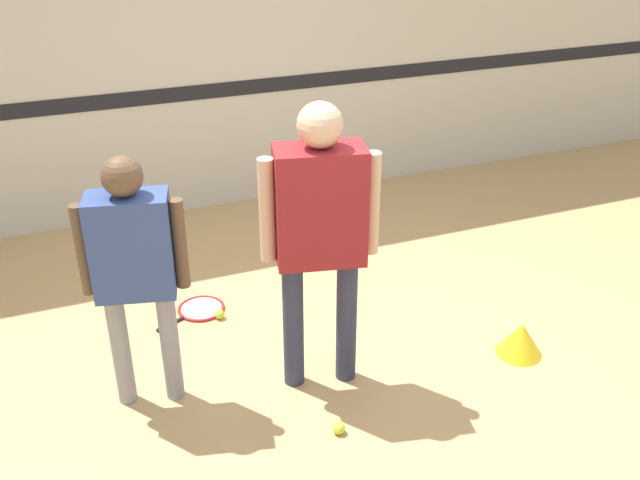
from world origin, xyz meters
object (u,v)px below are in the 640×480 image
person_student_left (133,259)px  tennis_ball_stray_left (219,314)px  person_instructor (320,221)px  racket_spare_on_floor (199,309)px  tennis_ball_near_instructor (339,428)px  tennis_ball_by_spare_racket (170,291)px  training_cone (521,339)px

person_student_left → tennis_ball_stray_left: (0.55, 0.63, -0.86)m
person_instructor → racket_spare_on_floor: size_ratio=3.05×
person_instructor → racket_spare_on_floor: 1.48m
person_student_left → tennis_ball_near_instructor: size_ratio=21.78×
tennis_ball_by_spare_racket → tennis_ball_stray_left: bearing=-59.6°
person_instructor → racket_spare_on_floor: (-0.49, 0.97, -1.01)m
tennis_ball_stray_left → training_cone: training_cone is taller
person_instructor → training_cone: (1.22, -0.22, -0.92)m
person_instructor → tennis_ball_stray_left: 1.35m
person_student_left → racket_spare_on_floor: 1.25m
tennis_ball_by_spare_racket → training_cone: size_ratio=0.23×
racket_spare_on_floor → tennis_ball_near_instructor: size_ratio=8.21×
tennis_ball_stray_left → training_cone: size_ratio=0.23×
person_student_left → tennis_ball_near_instructor: bearing=-23.4°
person_instructor → person_student_left: (-0.94, 0.19, -0.13)m
tennis_ball_near_instructor → training_cone: bearing=10.4°
person_instructor → training_cone: person_instructor is taller
person_instructor → racket_spare_on_floor: bearing=129.4°
tennis_ball_stray_left → person_instructor: bearing=-64.8°
racket_spare_on_floor → tennis_ball_stray_left: size_ratio=8.21×
tennis_ball_near_instructor → training_cone: training_cone is taller
racket_spare_on_floor → tennis_ball_stray_left: (0.10, -0.14, 0.02)m
person_instructor → training_cone: bearing=2.3°
person_instructor → tennis_ball_by_spare_racket: person_instructor is taller
person_student_left → tennis_ball_near_instructor: 1.38m
person_student_left → training_cone: (2.16, -0.41, -0.78)m
person_instructor → person_student_left: size_ratio=1.15×
person_instructor → person_student_left: 0.97m
racket_spare_on_floor → tennis_ball_near_instructor: (0.42, -1.43, 0.02)m
tennis_ball_near_instructor → tennis_ball_stray_left: size_ratio=1.00×
person_student_left → tennis_ball_near_instructor: person_student_left is taller
person_student_left → tennis_ball_stray_left: size_ratio=21.78×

